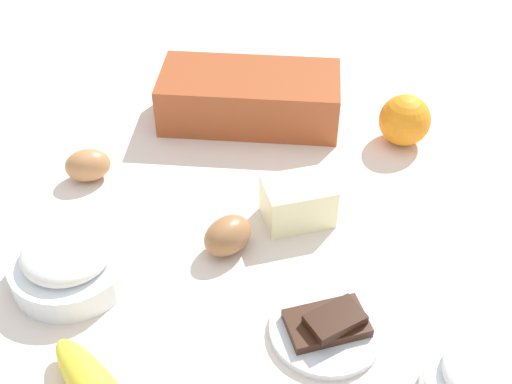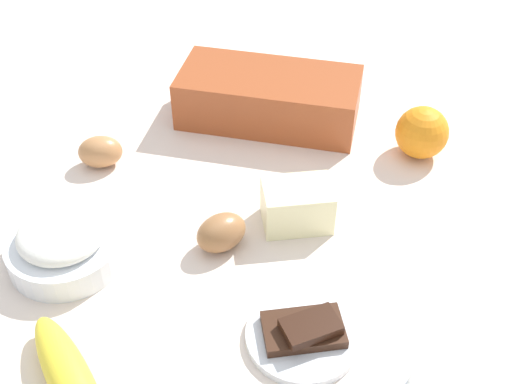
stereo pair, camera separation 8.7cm
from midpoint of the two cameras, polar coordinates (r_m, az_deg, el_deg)
name	(u,v)px [view 2 (the right image)]	position (r m, az deg, el deg)	size (l,w,h in m)	color
ground_plane	(256,219)	(0.91, 2.76, -2.49)	(2.40, 2.40, 0.02)	beige
loaf_pan	(269,97)	(1.05, 3.51, 8.13)	(0.29, 0.15, 0.08)	#9E4723
flour_bowl	(64,243)	(0.84, -13.43, -4.45)	(0.14, 0.14, 0.06)	white
banana	(71,381)	(0.72, -12.30, -15.84)	(0.19, 0.04, 0.04)	yellow
orange_fruit	(422,132)	(1.02, 16.54, 4.85)	(0.08, 0.08, 0.08)	orange
butter_block	(297,205)	(0.87, 6.43, -1.27)	(0.09, 0.06, 0.06)	#F4EDB2
egg_near_butter	(221,232)	(0.84, -0.05, -3.65)	(0.05, 0.05, 0.07)	#9C683F
egg_beside_bowl	(100,152)	(0.98, -10.84, 3.34)	(0.05, 0.05, 0.06)	#B57A4A
chocolate_plate	(304,333)	(0.76, 7.51, -12.16)	(0.13, 0.13, 0.03)	white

